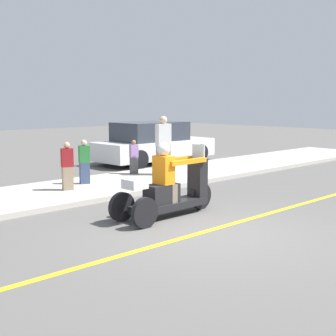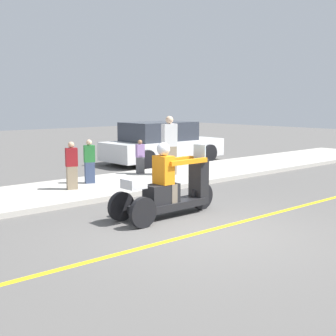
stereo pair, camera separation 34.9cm
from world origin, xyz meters
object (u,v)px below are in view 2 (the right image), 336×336
Objects in this scene: spectator_far_back at (169,147)px; spectator_with_child at (72,166)px; spectator_end_of_line at (89,162)px; motorcycle_trike at (169,190)px; spectator_by_tree at (140,157)px; parked_car_lot_far at (162,143)px.

spectator_far_back is 3.35m from spectator_with_child.
spectator_far_back reaches higher than spectator_end_of_line.
spectator_end_of_line is (0.51, 3.71, 0.15)m from motorcycle_trike.
spectator_with_child is at bearing -162.41° from spectator_by_tree.
spectator_far_back is 1.47× the size of spectator_with_child.
spectator_with_child reaches higher than spectator_end_of_line.
motorcycle_trike is at bearing -131.75° from spectator_far_back.
spectator_far_back is 2.57m from spectator_end_of_line.
motorcycle_trike is at bearing -84.97° from spectator_with_child.
spectator_with_child is (-2.82, -0.89, 0.08)m from spectator_by_tree.
spectator_by_tree is 0.22× the size of parked_car_lot_far.
spectator_with_child is at bearing -149.82° from spectator_end_of_line.
spectator_far_back reaches higher than motorcycle_trike.
motorcycle_trike reaches higher than spectator_end_of_line.
spectator_far_back is at bearing 2.76° from spectator_with_child.
spectator_with_child is (-3.33, -0.16, -0.26)m from spectator_far_back.
motorcycle_trike is 3.27m from spectator_with_child.
spectator_end_of_line is 0.98× the size of spectator_with_child.
spectator_end_of_line is 1.14× the size of spectator_by_tree.
spectator_end_of_line is 0.92m from spectator_with_child.
spectator_by_tree is at bearing 125.11° from spectator_far_back.
parked_car_lot_far reaches higher than spectator_with_child.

